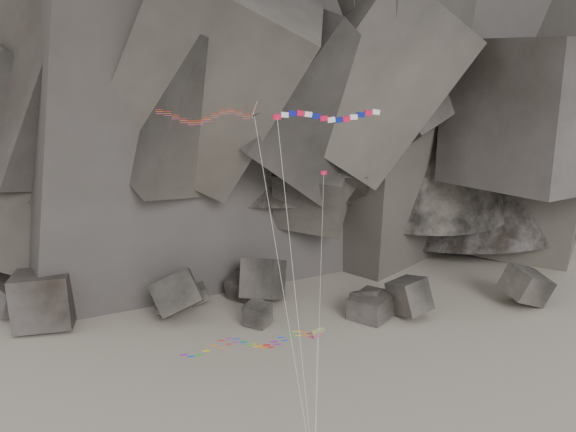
{
  "coord_description": "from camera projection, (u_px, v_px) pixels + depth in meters",
  "views": [
    {
      "loc": [
        -8.33,
        -53.24,
        36.93
      ],
      "look_at": [
        -1.25,
        6.0,
        21.29
      ],
      "focal_mm": 40.0,
      "sensor_mm": 36.0,
      "label": 1
    }
  ],
  "objects": [
    {
      "name": "parafoil_kite",
      "position": [
        246.0,
        343.0,
        59.83
      ],
      "size": [
        14.02,
        9.49,
        9.83
      ],
      "rotation": [
        0.0,
        0.0,
        0.41
      ],
      "color": "#EAED0D",
      "rests_on": "ground"
    },
    {
      "name": "boulder_field",
      "position": [
        219.0,
        299.0,
        90.72
      ],
      "size": [
        81.37,
        17.34,
        9.14
      ],
      "color": "#47423F",
      "rests_on": "ground"
    },
    {
      "name": "banner_kite",
      "position": [
        327.0,
        119.0,
        54.65
      ],
      "size": [
        9.25,
        8.37,
        30.45
      ],
      "rotation": [
        0.0,
        0.0,
        0.01
      ],
      "color": "red",
      "rests_on": "ground"
    },
    {
      "name": "pennant_kite",
      "position": [
        321.0,
        252.0,
        55.0
      ],
      "size": [
        2.0,
        7.38,
        25.3
      ],
      "rotation": [
        0.0,
        0.0,
        0.22
      ],
      "color": "red",
      "rests_on": "ground"
    },
    {
      "name": "headland",
      "position": [
        254.0,
        20.0,
        118.04
      ],
      "size": [
        110.0,
        70.0,
        84.0
      ],
      "primitive_type": null,
      "color": "#504941",
      "rests_on": "ground"
    },
    {
      "name": "delta_kite",
      "position": [
        200.0,
        115.0,
        57.15
      ],
      "size": [
        13.1,
        12.58,
        31.12
      ],
      "rotation": [
        0.0,
        0.0,
        -0.04
      ],
      "color": "red",
      "rests_on": "ground"
    }
  ]
}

